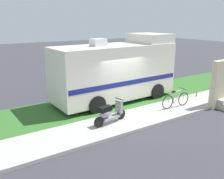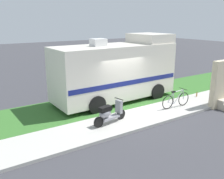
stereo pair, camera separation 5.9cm
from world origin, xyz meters
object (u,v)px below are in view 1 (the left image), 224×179
at_px(motorhome_rv, 116,70).
at_px(bottle_green, 213,91).
at_px(bicycle, 176,100).
at_px(scooter, 109,113).
at_px(bottle_spare, 196,94).
at_px(pickup_truck_near, 119,65).

relative_size(motorhome_rv, bottle_green, 23.62).
xyz_separation_m(bicycle, bottle_green, (3.64, 0.45, -0.26)).
bearing_deg(scooter, bottle_spare, 4.26).
bearing_deg(bicycle, scooter, 178.12).
xyz_separation_m(scooter, bottle_green, (7.47, 0.32, -0.33)).
xyz_separation_m(scooter, bottle_spare, (6.19, 0.46, -0.34)).
height_order(pickup_truck_near, bottle_spare, pickup_truck_near).
bearing_deg(bottle_spare, bottle_green, -6.12).
bearing_deg(pickup_truck_near, bicycle, -103.34).
bearing_deg(bottle_green, bottle_spare, 173.88).
distance_m(scooter, bottle_spare, 6.22).
distance_m(bicycle, pickup_truck_near, 7.62).
relative_size(bicycle, bottle_green, 6.06).
height_order(scooter, bottle_green, scooter).
height_order(scooter, bottle_spare, scooter).
xyz_separation_m(pickup_truck_near, bottle_green, (1.88, -6.95, -0.74)).
distance_m(scooter, bottle_green, 7.49).
xyz_separation_m(scooter, bicycle, (3.83, -0.13, -0.07)).
relative_size(pickup_truck_near, bottle_spare, 18.81).
distance_m(bicycle, bottle_green, 3.68).
bearing_deg(motorhome_rv, bottle_green, -23.83).
distance_m(scooter, bicycle, 3.84).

